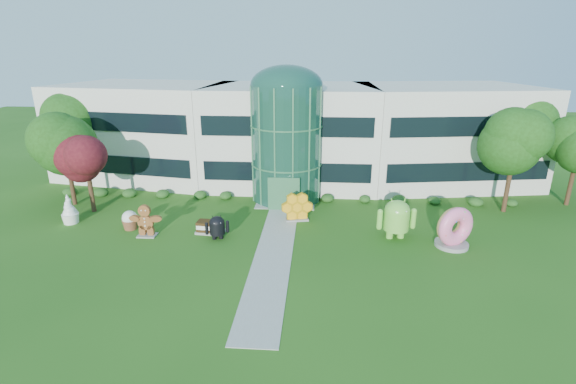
# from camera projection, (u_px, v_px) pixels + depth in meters

# --- Properties ---
(ground) EXTENTS (140.00, 140.00, 0.00)m
(ground) POSITION_uv_depth(u_px,v_px,m) (272.00, 262.00, 26.02)
(ground) COLOR #215114
(ground) RESTS_ON ground
(building) EXTENTS (46.00, 15.00, 9.30)m
(building) POSITION_uv_depth(u_px,v_px,m) (291.00, 133.00, 41.49)
(building) COLOR beige
(building) RESTS_ON ground
(atrium) EXTENTS (6.00, 6.00, 9.80)m
(atrium) POSITION_uv_depth(u_px,v_px,m) (287.00, 144.00, 35.75)
(atrium) COLOR #194738
(atrium) RESTS_ON ground
(walkway) EXTENTS (2.40, 20.00, 0.04)m
(walkway) POSITION_uv_depth(u_px,v_px,m) (275.00, 247.00, 27.90)
(walkway) COLOR #9E9E93
(walkway) RESTS_ON ground
(tree_red) EXTENTS (4.00, 4.00, 6.00)m
(tree_red) POSITION_uv_depth(u_px,v_px,m) (89.00, 176.00, 33.21)
(tree_red) COLOR #3F0C14
(tree_red) RESTS_ON ground
(trees_backdrop) EXTENTS (52.00, 8.00, 8.40)m
(trees_backdrop) POSITION_uv_depth(u_px,v_px,m) (287.00, 149.00, 36.92)
(trees_backdrop) COLOR #1D4210
(trees_backdrop) RESTS_ON ground
(android_green) EXTENTS (3.11, 2.29, 3.26)m
(android_green) POSITION_uv_depth(u_px,v_px,m) (397.00, 216.00, 28.89)
(android_green) COLOR #6EC53F
(android_green) RESTS_ON ground
(android_black) EXTENTS (2.00, 1.64, 1.97)m
(android_black) POSITION_uv_depth(u_px,v_px,m) (217.00, 226.00, 28.93)
(android_black) COLOR black
(android_black) RESTS_ON ground
(donut) EXTENTS (3.05, 2.40, 2.86)m
(donut) POSITION_uv_depth(u_px,v_px,m) (454.00, 227.00, 27.70)
(donut) COLOR #F85E83
(donut) RESTS_ON ground
(gingerbread) EXTENTS (2.60, 1.03, 2.38)m
(gingerbread) POSITION_uv_depth(u_px,v_px,m) (146.00, 220.00, 29.30)
(gingerbread) COLOR brown
(gingerbread) RESTS_ON ground
(ice_cream_sandwich) EXTENTS (2.12, 1.19, 0.91)m
(ice_cream_sandwich) POSITION_uv_depth(u_px,v_px,m) (210.00, 227.00, 30.02)
(ice_cream_sandwich) COLOR black
(ice_cream_sandwich) RESTS_ON ground
(honeycomb) EXTENTS (2.71, 1.45, 2.02)m
(honeycomb) POSITION_uv_depth(u_px,v_px,m) (297.00, 208.00, 32.10)
(honeycomb) COLOR #FFAA19
(honeycomb) RESTS_ON ground
(froyo) EXTENTS (1.44, 1.44, 2.27)m
(froyo) POSITION_uv_depth(u_px,v_px,m) (69.00, 209.00, 31.54)
(froyo) COLOR white
(froyo) RESTS_ON ground
(cupcake) EXTENTS (1.56, 1.56, 1.42)m
(cupcake) POSITION_uv_depth(u_px,v_px,m) (130.00, 220.00, 30.63)
(cupcake) COLOR white
(cupcake) RESTS_ON ground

